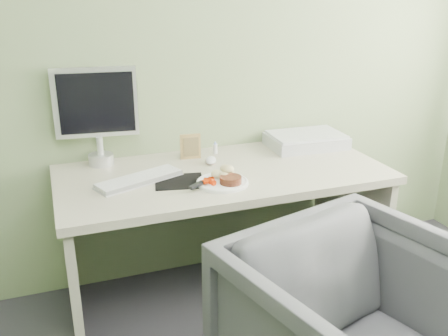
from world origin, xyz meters
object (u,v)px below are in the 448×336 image
object	(u,v)px
scanner	(306,141)
monitor	(96,111)
desk	(223,205)
plate	(222,183)

from	to	relation	value
scanner	monitor	xyz separation A→B (m)	(-1.12, 0.11, 0.24)
scanner	desk	bearing A→B (deg)	-157.95
desk	plate	xyz separation A→B (m)	(-0.06, -0.16, 0.19)
desk	plate	distance (m)	0.26
plate	scanner	xyz separation A→B (m)	(0.63, 0.37, 0.03)
desk	scanner	world-z (taller)	scanner
plate	monitor	xyz separation A→B (m)	(-0.49, 0.47, 0.27)
monitor	scanner	bearing A→B (deg)	1.45
plate	scanner	distance (m)	0.73
plate	desk	bearing A→B (deg)	69.26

